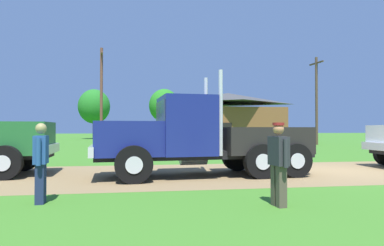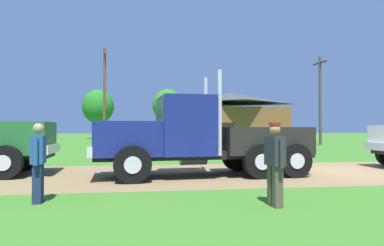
{
  "view_description": "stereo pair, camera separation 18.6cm",
  "coord_description": "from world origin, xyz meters",
  "px_view_note": "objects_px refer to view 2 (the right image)",
  "views": [
    {
      "loc": [
        -7.52,
        -11.94,
        1.65
      ],
      "look_at": [
        -5.57,
        0.81,
        1.86
      ],
      "focal_mm": 31.11,
      "sensor_mm": 36.0,
      "label": 1
    },
    {
      "loc": [
        -7.34,
        -11.96,
        1.65
      ],
      "look_at": [
        -5.57,
        0.81,
        1.86
      ],
      "focal_mm": 31.11,
      "sensor_mm": 36.0,
      "label": 2
    }
  ],
  "objects_px": {
    "truck_foreground_white": "(201,139)",
    "visitor_standing_near": "(38,159)",
    "visitor_walking_mid": "(275,160)",
    "utility_pole_far": "(320,98)",
    "shed_building": "(231,119)",
    "utility_pole_near": "(104,94)"
  },
  "relations": [
    {
      "from": "visitor_standing_near",
      "to": "visitor_walking_mid",
      "type": "distance_m",
      "value": 5.19
    },
    {
      "from": "truck_foreground_white",
      "to": "visitor_standing_near",
      "type": "relative_size",
      "value": 4.42
    },
    {
      "from": "visitor_walking_mid",
      "to": "utility_pole_far",
      "type": "bearing_deg",
      "value": 59.19
    },
    {
      "from": "truck_foreground_white",
      "to": "visitor_standing_near",
      "type": "height_order",
      "value": "truck_foreground_white"
    },
    {
      "from": "visitor_standing_near",
      "to": "utility_pole_far",
      "type": "height_order",
      "value": "utility_pole_far"
    },
    {
      "from": "utility_pole_near",
      "to": "utility_pole_far",
      "type": "relative_size",
      "value": 1.02
    },
    {
      "from": "visitor_standing_near",
      "to": "visitor_walking_mid",
      "type": "xyz_separation_m",
      "value": [
        5.08,
        -1.06,
        0.02
      ]
    },
    {
      "from": "utility_pole_far",
      "to": "shed_building",
      "type": "bearing_deg",
      "value": 158.11
    },
    {
      "from": "truck_foreground_white",
      "to": "utility_pole_near",
      "type": "relative_size",
      "value": 0.86
    },
    {
      "from": "truck_foreground_white",
      "to": "visitor_walking_mid",
      "type": "xyz_separation_m",
      "value": [
        0.8,
        -4.7,
        -0.29
      ]
    },
    {
      "from": "truck_foreground_white",
      "to": "visitor_walking_mid",
      "type": "distance_m",
      "value": 4.78
    },
    {
      "from": "visitor_standing_near",
      "to": "utility_pole_near",
      "type": "relative_size",
      "value": 0.2
    },
    {
      "from": "truck_foreground_white",
      "to": "visitor_standing_near",
      "type": "xyz_separation_m",
      "value": [
        -4.28,
        -3.65,
        -0.32
      ]
    },
    {
      "from": "visitor_standing_near",
      "to": "shed_building",
      "type": "height_order",
      "value": "shed_building"
    },
    {
      "from": "truck_foreground_white",
      "to": "utility_pole_far",
      "type": "relative_size",
      "value": 0.88
    },
    {
      "from": "visitor_walking_mid",
      "to": "shed_building",
      "type": "height_order",
      "value": "shed_building"
    },
    {
      "from": "utility_pole_near",
      "to": "truck_foreground_white",
      "type": "bearing_deg",
      "value": -74.02
    },
    {
      "from": "shed_building",
      "to": "utility_pole_far",
      "type": "bearing_deg",
      "value": -21.89
    },
    {
      "from": "truck_foreground_white",
      "to": "utility_pole_far",
      "type": "bearing_deg",
      "value": 52.16
    },
    {
      "from": "truck_foreground_white",
      "to": "shed_building",
      "type": "height_order",
      "value": "shed_building"
    },
    {
      "from": "visitor_walking_mid",
      "to": "utility_pole_far",
      "type": "xyz_separation_m",
      "value": [
        14.73,
        24.7,
        3.72
      ]
    },
    {
      "from": "truck_foreground_white",
      "to": "shed_building",
      "type": "relative_size",
      "value": 0.7
    }
  ]
}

